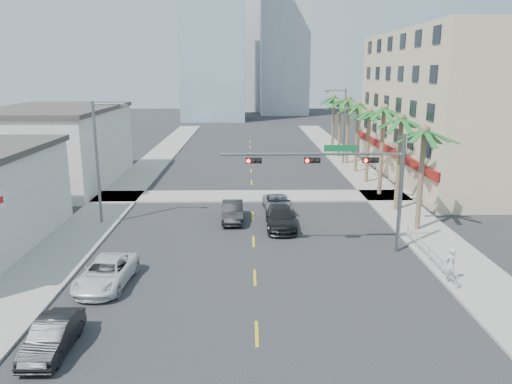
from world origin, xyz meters
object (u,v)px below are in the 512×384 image
(car_parked_far, at_px, (106,273))
(car_lane_center, at_px, (277,203))
(pedestrian, at_px, (450,265))
(car_lane_right, at_px, (281,218))
(traffic_signal_mast, at_px, (349,173))
(car_parked_mid, at_px, (52,336))
(car_lane_left, at_px, (233,212))

(car_parked_far, xyz_separation_m, car_lane_center, (9.84, 14.31, -0.08))
(pedestrian, bearing_deg, car_lane_center, -81.44)
(car_parked_far, distance_m, car_lane_right, 13.86)
(traffic_signal_mast, height_order, pedestrian, traffic_signal_mast)
(car_parked_mid, xyz_separation_m, car_lane_left, (6.73, 17.90, 0.07))
(car_parked_mid, relative_size, car_parked_far, 0.80)
(pedestrian, bearing_deg, car_lane_right, -71.35)
(car_lane_center, xyz_separation_m, car_lane_right, (0.00, -4.54, 0.12))
(car_lane_left, bearing_deg, pedestrian, -46.11)
(car_lane_right, distance_m, pedestrian, 12.93)
(traffic_signal_mast, height_order, car_parked_far, traffic_signal_mast)
(car_parked_mid, bearing_deg, car_parked_far, 86.73)
(car_parked_far, distance_m, pedestrian, 18.14)
(car_parked_far, xyz_separation_m, car_lane_right, (9.84, 9.77, 0.05))
(traffic_signal_mast, distance_m, car_lane_left, 10.82)
(car_parked_mid, bearing_deg, traffic_signal_mast, 39.03)
(car_lane_center, bearing_deg, car_parked_mid, -120.00)
(car_parked_far, distance_m, car_lane_left, 13.18)
(traffic_signal_mast, height_order, car_lane_left, traffic_signal_mast)
(car_lane_center, bearing_deg, car_lane_left, -145.64)
(car_lane_center, relative_size, pedestrian, 2.38)
(car_lane_center, distance_m, car_lane_right, 4.54)
(car_parked_mid, height_order, car_parked_far, car_parked_far)
(car_parked_far, height_order, car_lane_left, car_lane_left)
(traffic_signal_mast, xyz_separation_m, car_lane_left, (-7.31, 6.71, -4.33))
(car_lane_left, height_order, car_lane_center, car_lane_left)
(car_parked_far, relative_size, pedestrian, 2.67)
(car_parked_far, distance_m, car_lane_center, 17.37)
(traffic_signal_mast, relative_size, car_lane_right, 2.15)
(car_lane_center, xyz_separation_m, pedestrian, (8.30, -14.45, 0.47))
(traffic_signal_mast, bearing_deg, pedestrian, -47.87)
(car_lane_left, height_order, pedestrian, pedestrian)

